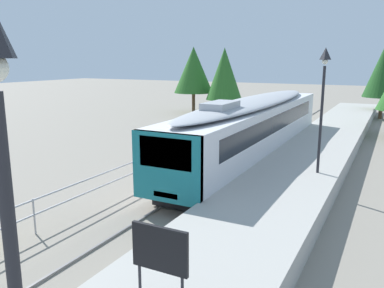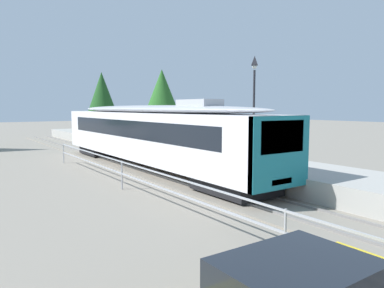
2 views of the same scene
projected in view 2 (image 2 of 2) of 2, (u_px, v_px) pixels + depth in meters
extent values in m
plane|color=gray|center=(119.00, 184.00, 16.60)|extent=(160.00, 160.00, 0.00)
cube|color=gray|center=(175.00, 177.00, 18.30)|extent=(3.20, 60.00, 0.06)
cube|color=slate|center=(162.00, 177.00, 17.88)|extent=(0.08, 60.00, 0.08)
cube|color=slate|center=(186.00, 174.00, 18.70)|extent=(0.08, 60.00, 0.08)
cube|color=silver|center=(148.00, 135.00, 20.37)|extent=(2.80, 19.51, 2.55)
cube|color=#19757F|center=(280.00, 153.00, 12.48)|extent=(2.80, 0.24, 2.55)
cube|color=black|center=(282.00, 137.00, 12.36)|extent=(2.13, 0.08, 1.12)
cube|color=black|center=(148.00, 128.00, 20.33)|extent=(2.82, 16.39, 0.92)
ellipsoid|color=#A8AAAF|center=(148.00, 109.00, 20.22)|extent=(2.69, 18.73, 0.44)
cube|color=#A8AAAF|center=(199.00, 103.00, 16.21)|extent=(1.10, 2.20, 0.36)
cube|color=#EAE5C6|center=(281.00, 181.00, 12.52)|extent=(1.00, 0.10, 0.20)
cube|color=black|center=(235.00, 185.00, 14.52)|extent=(2.24, 3.20, 0.55)
cube|color=black|center=(101.00, 150.00, 26.54)|extent=(2.24, 3.20, 0.55)
cube|color=#A8A59E|center=(224.00, 163.00, 20.10)|extent=(3.90, 60.00, 0.90)
cylinder|color=#232328|center=(254.00, 113.00, 19.44)|extent=(0.12, 0.12, 4.60)
pyramid|color=#232328|center=(255.00, 60.00, 19.15)|extent=(0.34, 0.34, 0.50)
sphere|color=silver|center=(255.00, 67.00, 19.18)|extent=(0.24, 0.24, 0.24)
cube|color=#9EA0A5|center=(286.00, 211.00, 8.14)|extent=(0.05, 36.00, 0.05)
cube|color=#9EA0A5|center=(285.00, 233.00, 8.19)|extent=(0.05, 36.00, 0.05)
cylinder|color=#9EA0A5|center=(285.00, 236.00, 8.20)|extent=(0.06, 0.06, 1.25)
cylinder|color=#9EA0A5|center=(122.00, 175.00, 15.55)|extent=(0.06, 0.06, 1.25)
cylinder|color=#9EA0A5|center=(64.00, 153.00, 22.90)|extent=(0.06, 0.06, 1.25)
cube|color=black|center=(296.00, 279.00, 4.75)|extent=(2.01, 1.56, 0.50)
cylinder|color=brown|center=(103.00, 129.00, 41.80)|extent=(0.36, 0.36, 2.15)
cone|color=#1E4C1E|center=(102.00, 96.00, 41.42)|extent=(3.79, 3.79, 5.40)
cylinder|color=brown|center=(162.00, 133.00, 34.30)|extent=(0.36, 0.36, 2.11)
cone|color=#286023|center=(162.00, 96.00, 33.94)|extent=(3.92, 3.92, 4.96)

